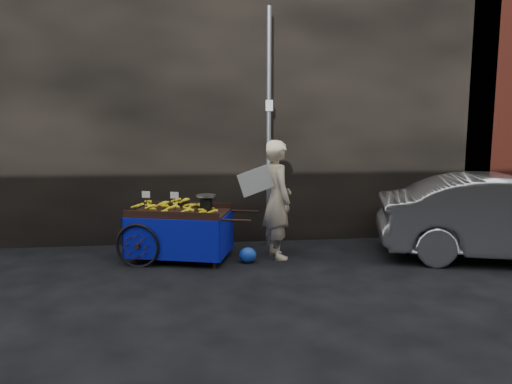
{
  "coord_description": "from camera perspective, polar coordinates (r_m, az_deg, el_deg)",
  "views": [
    {
      "loc": [
        -0.87,
        -7.07,
        2.2
      ],
      "look_at": [
        -0.01,
        0.5,
        1.06
      ],
      "focal_mm": 35.0,
      "sensor_mm": 36.0,
      "label": 1
    }
  ],
  "objects": [
    {
      "name": "banana_cart",
      "position": [
        7.84,
        -9.02,
        -2.78
      ],
      "size": [
        2.2,
        1.42,
        1.1
      ],
      "rotation": [
        0.0,
        0.0,
        -0.28
      ],
      "color": "black",
      "rests_on": "ground"
    },
    {
      "name": "vendor",
      "position": [
        7.82,
        2.46,
        -0.85
      ],
      "size": [
        0.95,
        0.76,
        1.86
      ],
      "rotation": [
        0.0,
        0.0,
        1.78
      ],
      "color": "#BFAD8E",
      "rests_on": "ground"
    },
    {
      "name": "building_wall",
      "position": [
        9.76,
        0.96,
        10.26
      ],
      "size": [
        13.5,
        2.0,
        5.0
      ],
      "color": "black",
      "rests_on": "ground"
    },
    {
      "name": "street_pole",
      "position": [
        8.45,
        1.47,
        7.18
      ],
      "size": [
        0.12,
        0.1,
        4.0
      ],
      "color": "slate",
      "rests_on": "ground"
    },
    {
      "name": "parked_car",
      "position": [
        8.67,
        27.16,
        -2.7
      ],
      "size": [
        4.21,
        2.42,
        1.31
      ],
      "primitive_type": "imported",
      "rotation": [
        0.0,
        0.0,
        1.3
      ],
      "color": "silver",
      "rests_on": "ground"
    },
    {
      "name": "ground",
      "position": [
        7.45,
        0.49,
        -8.66
      ],
      "size": [
        80.0,
        80.0,
        0.0
      ],
      "primitive_type": "plane",
      "color": "black",
      "rests_on": "ground"
    },
    {
      "name": "plastic_bag",
      "position": [
        7.68,
        -0.95,
        -7.23
      ],
      "size": [
        0.27,
        0.21,
        0.24
      ],
      "primitive_type": "ellipsoid",
      "color": "blue",
      "rests_on": "ground"
    }
  ]
}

